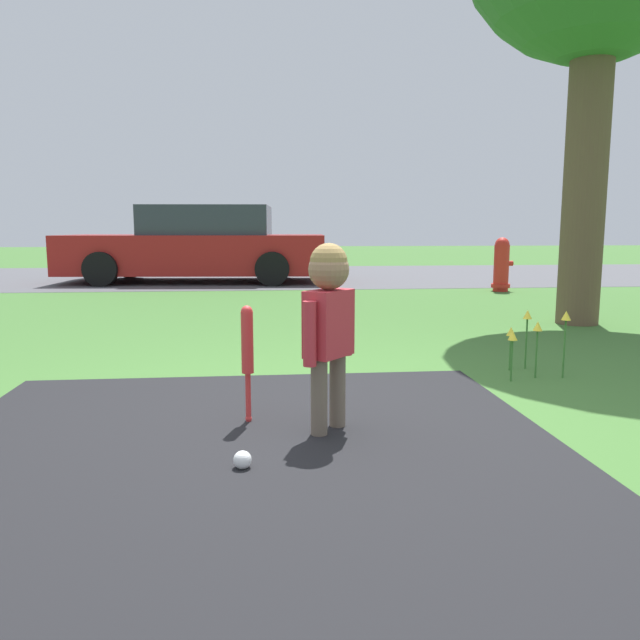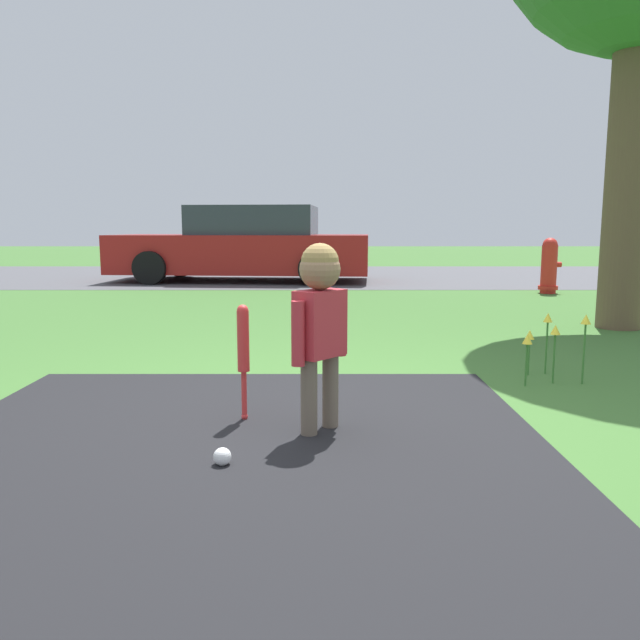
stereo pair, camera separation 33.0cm
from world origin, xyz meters
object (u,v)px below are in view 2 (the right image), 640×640
at_px(child, 320,311).
at_px(sports_ball, 222,457).
at_px(baseball_bat, 243,346).
at_px(fire_hydrant, 549,266).
at_px(parked_car, 245,246).

height_order(child, sports_ball, child).
relative_size(baseball_bat, sports_ball, 7.88).
distance_m(child, sports_ball, 0.80).
distance_m(fire_hydrant, parked_car, 5.23).
height_order(sports_ball, parked_car, parked_car).
bearing_deg(fire_hydrant, baseball_bat, -121.47).
bearing_deg(baseball_bat, child, -24.95).
height_order(fire_hydrant, parked_car, parked_car).
bearing_deg(parked_car, sports_ball, 100.74).
relative_size(child, fire_hydrant, 1.09).
bearing_deg(baseball_bat, sports_ball, -91.55).
relative_size(sports_ball, fire_hydrant, 0.09).
bearing_deg(parked_car, fire_hydrant, 159.82).
xyz_separation_m(sports_ball, parked_car, (-0.97, 8.95, 0.59)).
bearing_deg(sports_ball, child, 47.69).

